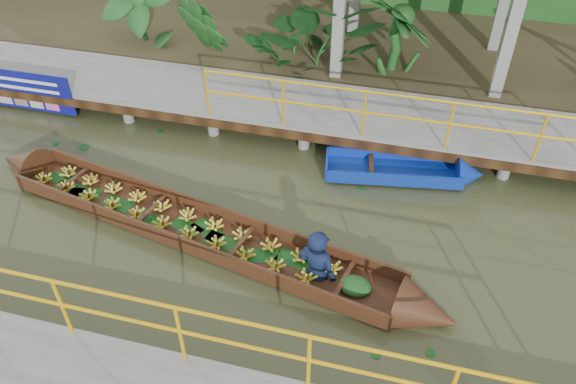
# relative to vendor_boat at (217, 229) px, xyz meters

# --- Properties ---
(ground) EXTENTS (80.00, 80.00, 0.00)m
(ground) POSITION_rel_vendor_boat_xyz_m (-0.22, 0.39, -0.29)
(ground) COLOR #31351A
(ground) RESTS_ON ground
(land_strip) EXTENTS (30.00, 8.00, 0.45)m
(land_strip) POSITION_rel_vendor_boat_xyz_m (-0.22, 7.89, -0.07)
(land_strip) COLOR #322719
(land_strip) RESTS_ON ground
(far_dock) EXTENTS (16.00, 2.06, 1.66)m
(far_dock) POSITION_rel_vendor_boat_xyz_m (-0.20, 3.82, 0.19)
(far_dock) COLOR slate
(far_dock) RESTS_ON ground
(vendor_boat) EXTENTS (9.10, 2.76, 2.26)m
(vendor_boat) POSITION_rel_vendor_boat_xyz_m (0.00, 0.00, 0.00)
(vendor_boat) COLOR #361C0E
(vendor_boat) RESTS_ON ground
(moored_blue_boat) EXTENTS (3.13, 1.24, 0.72)m
(moored_blue_boat) POSITION_rel_vendor_boat_xyz_m (3.41, 2.70, -0.16)
(moored_blue_boat) COLOR navy
(moored_blue_boat) RESTS_ON ground
(blue_banner) EXTENTS (3.03, 0.04, 0.95)m
(blue_banner) POSITION_rel_vendor_boat_xyz_m (-5.88, 2.87, 0.26)
(blue_banner) COLOR navy
(blue_banner) RESTS_ON ground
(tropical_plants) EXTENTS (14.68, 1.68, 2.11)m
(tropical_plants) POSITION_rel_vendor_boat_xyz_m (2.03, 5.69, 1.21)
(tropical_plants) COLOR #154415
(tropical_plants) RESTS_ON ground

